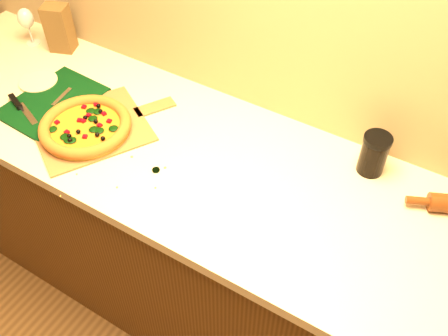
% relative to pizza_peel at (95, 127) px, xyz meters
% --- Properties ---
extents(cabinet, '(2.80, 0.65, 0.86)m').
position_rel_pizza_peel_xyz_m(cabinet, '(0.54, 0.07, -0.47)').
color(cabinet, '#462A0F').
rests_on(cabinet, ground).
extents(countertop, '(2.84, 0.68, 0.04)m').
position_rel_pizza_peel_xyz_m(countertop, '(0.54, 0.07, -0.02)').
color(countertop, beige).
rests_on(countertop, cabinet).
extents(pizza_peel, '(0.47, 0.52, 0.01)m').
position_rel_pizza_peel_xyz_m(pizza_peel, '(0.00, 0.00, 0.00)').
color(pizza_peel, brown).
rests_on(pizza_peel, countertop).
extents(pizza, '(0.31, 0.31, 0.04)m').
position_rel_pizza_peel_xyz_m(pizza, '(-0.01, -0.03, 0.02)').
color(pizza, '#AE832B').
rests_on(pizza, pizza_peel).
extents(cutting_board, '(0.28, 0.36, 0.03)m').
position_rel_pizza_peel_xyz_m(cutting_board, '(-0.22, 0.02, 0.00)').
color(cutting_board, black).
rests_on(cutting_board, countertop).
extents(bottle_cap, '(0.03, 0.03, 0.01)m').
position_rel_pizza_peel_xyz_m(bottle_cap, '(0.30, -0.05, -0.00)').
color(bottle_cap, black).
rests_on(bottle_cap, countertop).
extents(wine_glass, '(0.06, 0.06, 0.16)m').
position_rel_pizza_peel_xyz_m(wine_glass, '(-0.57, 0.27, 0.11)').
color(wine_glass, silver).
rests_on(wine_glass, countertop).
extents(paper_bag, '(0.12, 0.10, 0.19)m').
position_rel_pizza_peel_xyz_m(paper_bag, '(-0.43, 0.30, 0.09)').
color(paper_bag, brown).
rests_on(paper_bag, countertop).
extents(dark_jar, '(0.09, 0.09, 0.14)m').
position_rel_pizza_peel_xyz_m(dark_jar, '(0.87, 0.30, 0.07)').
color(dark_jar, black).
rests_on(dark_jar, countertop).
extents(side_plate, '(0.18, 0.18, 0.01)m').
position_rel_pizza_peel_xyz_m(side_plate, '(-0.35, 0.08, 0.00)').
color(side_plate, beige).
rests_on(side_plate, countertop).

